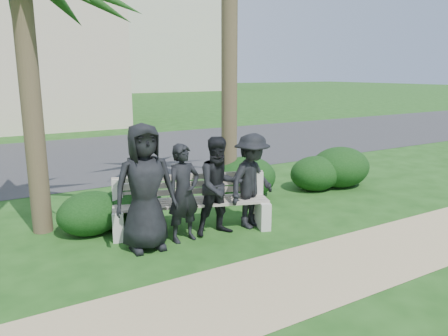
{
  "coord_description": "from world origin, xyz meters",
  "views": [
    {
      "loc": [
        -3.89,
        -5.77,
        2.62
      ],
      "look_at": [
        0.18,
        1.0,
        0.87
      ],
      "focal_mm": 35.0,
      "sensor_mm": 36.0,
      "label": 1
    }
  ],
  "objects_px": {
    "man_b": "(184,193)",
    "park_bench": "(191,207)",
    "man_c": "(220,186)",
    "man_d": "(252,181)",
    "man_a": "(145,187)"
  },
  "relations": [
    {
      "from": "man_b",
      "to": "park_bench",
      "type": "bearing_deg",
      "value": 41.72
    },
    {
      "from": "man_b",
      "to": "man_c",
      "type": "height_order",
      "value": "man_c"
    },
    {
      "from": "man_d",
      "to": "man_a",
      "type": "bearing_deg",
      "value": 160.61
    },
    {
      "from": "man_a",
      "to": "man_b",
      "type": "relative_size",
      "value": 1.23
    },
    {
      "from": "park_bench",
      "to": "man_a",
      "type": "relative_size",
      "value": 1.44
    },
    {
      "from": "man_b",
      "to": "man_d",
      "type": "xyz_separation_m",
      "value": [
        1.26,
        -0.03,
        0.03
      ]
    },
    {
      "from": "park_bench",
      "to": "man_b",
      "type": "relative_size",
      "value": 1.78
    },
    {
      "from": "park_bench",
      "to": "man_a",
      "type": "bearing_deg",
      "value": -140.88
    },
    {
      "from": "man_b",
      "to": "man_c",
      "type": "relative_size",
      "value": 0.96
    },
    {
      "from": "man_a",
      "to": "man_c",
      "type": "distance_m",
      "value": 1.26
    },
    {
      "from": "man_c",
      "to": "park_bench",
      "type": "bearing_deg",
      "value": 136.15
    },
    {
      "from": "man_d",
      "to": "man_c",
      "type": "bearing_deg",
      "value": 162.69
    },
    {
      "from": "park_bench",
      "to": "man_a",
      "type": "height_order",
      "value": "man_a"
    },
    {
      "from": "man_c",
      "to": "man_d",
      "type": "xyz_separation_m",
      "value": [
        0.64,
        0.01,
        0.0
      ]
    },
    {
      "from": "man_b",
      "to": "man_a",
      "type": "bearing_deg",
      "value": 172.8
    }
  ]
}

